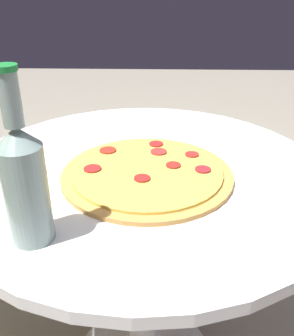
% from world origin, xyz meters
% --- Properties ---
extents(table, '(0.85, 0.85, 0.69)m').
position_xyz_m(table, '(0.00, 0.00, 0.53)').
color(table, white).
rests_on(table, ground_plane).
extents(pizza, '(0.37, 0.37, 0.02)m').
position_xyz_m(pizza, '(-0.04, -0.01, 0.70)').
color(pizza, '#C68E47').
rests_on(pizza, table).
extents(beer_bottle, '(0.07, 0.07, 0.29)m').
position_xyz_m(beer_bottle, '(-0.26, 0.18, 0.80)').
color(beer_bottle, gray).
rests_on(beer_bottle, table).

